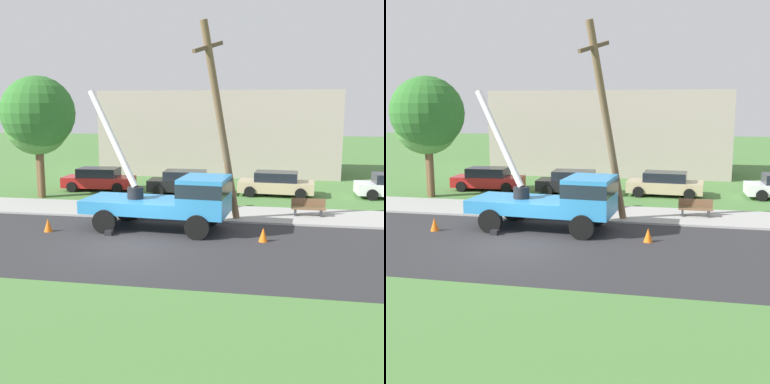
# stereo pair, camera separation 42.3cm
# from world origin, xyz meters

# --- Properties ---
(ground_plane) EXTENTS (120.00, 120.00, 0.00)m
(ground_plane) POSITION_xyz_m (0.00, 12.00, 0.00)
(ground_plane) COLOR #477538
(road_asphalt) EXTENTS (80.00, 8.30, 0.01)m
(road_asphalt) POSITION_xyz_m (0.00, 0.00, 0.00)
(road_asphalt) COLOR #2B2B2D
(road_asphalt) RESTS_ON ground
(sidewalk_strip) EXTENTS (80.00, 3.45, 0.10)m
(sidewalk_strip) POSITION_xyz_m (0.00, 5.88, 0.05)
(sidewalk_strip) COLOR #9E9E99
(sidewalk_strip) RESTS_ON ground
(utility_truck) EXTENTS (6.74, 3.22, 5.98)m
(utility_truck) POSITION_xyz_m (1.19, 2.50, 1.41)
(utility_truck) COLOR #2D84C6
(utility_truck) RESTS_ON ground
(leaning_utility_pole) EXTENTS (1.90, 2.81, 8.75)m
(leaning_utility_pole) POSITION_xyz_m (2.95, 3.81, 4.49)
(leaning_utility_pole) COLOR brown
(leaning_utility_pole) RESTS_ON ground
(traffic_cone_ahead) EXTENTS (0.36, 0.36, 0.56)m
(traffic_cone_ahead) POSITION_xyz_m (4.97, 1.35, 0.28)
(traffic_cone_ahead) COLOR orange
(traffic_cone_ahead) RESTS_ON ground
(traffic_cone_behind) EXTENTS (0.36, 0.36, 0.56)m
(traffic_cone_behind) POSITION_xyz_m (-4.05, 1.30, 0.28)
(traffic_cone_behind) COLOR orange
(traffic_cone_behind) RESTS_ON ground
(parked_sedan_red) EXTENTS (4.47, 2.14, 1.42)m
(parked_sedan_red) POSITION_xyz_m (-5.66, 11.39, 0.71)
(parked_sedan_red) COLOR #B21E1E
(parked_sedan_red) RESTS_ON ground
(parked_sedan_black) EXTENTS (4.47, 2.14, 1.42)m
(parked_sedan_black) POSITION_xyz_m (-0.05, 11.07, 0.71)
(parked_sedan_black) COLOR black
(parked_sedan_black) RESTS_ON ground
(parked_sedan_tan) EXTENTS (4.51, 2.21, 1.42)m
(parked_sedan_tan) POSITION_xyz_m (5.37, 11.52, 0.71)
(parked_sedan_tan) COLOR tan
(parked_sedan_tan) RESTS_ON ground
(park_bench) EXTENTS (1.60, 0.45, 0.90)m
(park_bench) POSITION_xyz_m (6.93, 5.94, 0.46)
(park_bench) COLOR brown
(park_bench) RESTS_ON ground
(roadside_tree_near) EXTENTS (3.69, 3.69, 6.16)m
(roadside_tree_near) POSITION_xyz_m (-8.22, 8.67, 4.30)
(roadside_tree_near) COLOR brown
(roadside_tree_near) RESTS_ON ground
(roadside_tree_far) EXTENTS (4.15, 4.15, 6.94)m
(roadside_tree_far) POSITION_xyz_m (-7.99, 8.45, 4.84)
(roadside_tree_far) COLOR brown
(roadside_tree_far) RESTS_ON ground
(lowrise_building_backdrop) EXTENTS (18.00, 6.00, 6.40)m
(lowrise_building_backdrop) POSITION_xyz_m (0.86, 20.91, 3.20)
(lowrise_building_backdrop) COLOR #A5998C
(lowrise_building_backdrop) RESTS_ON ground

